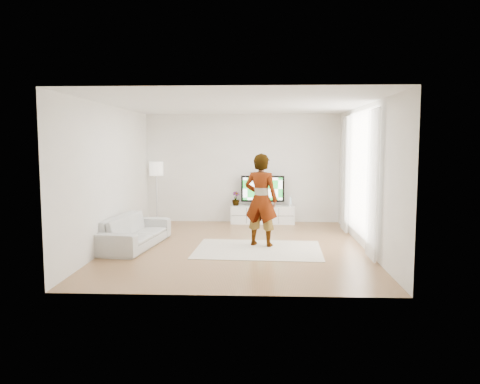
{
  "coord_description": "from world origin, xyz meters",
  "views": [
    {
      "loc": [
        0.46,
        -9.14,
        2.06
      ],
      "look_at": [
        0.05,
        0.4,
        1.06
      ],
      "focal_mm": 35.0,
      "sensor_mm": 36.0,
      "label": 1
    }
  ],
  "objects_px": {
    "rug": "(258,250)",
    "floor_lamp": "(156,171)",
    "media_console": "(263,214)",
    "television": "(263,189)",
    "sofa": "(134,231)",
    "player": "(261,200)"
  },
  "relations": [
    {
      "from": "rug",
      "to": "sofa",
      "type": "relative_size",
      "value": 1.15
    },
    {
      "from": "rug",
      "to": "sofa",
      "type": "xyz_separation_m",
      "value": [
        -2.47,
        0.19,
        0.3
      ]
    },
    {
      "from": "floor_lamp",
      "to": "rug",
      "type": "bearing_deg",
      "value": -48.43
    },
    {
      "from": "media_console",
      "to": "floor_lamp",
      "type": "relative_size",
      "value": 1.03
    },
    {
      "from": "media_console",
      "to": "television",
      "type": "height_order",
      "value": "television"
    },
    {
      "from": "rug",
      "to": "floor_lamp",
      "type": "xyz_separation_m",
      "value": [
        -2.62,
        2.96,
        1.33
      ]
    },
    {
      "from": "media_console",
      "to": "rug",
      "type": "bearing_deg",
      "value": -91.91
    },
    {
      "from": "sofa",
      "to": "floor_lamp",
      "type": "relative_size",
      "value": 1.34
    },
    {
      "from": "player",
      "to": "sofa",
      "type": "relative_size",
      "value": 0.87
    },
    {
      "from": "rug",
      "to": "floor_lamp",
      "type": "distance_m",
      "value": 4.17
    },
    {
      "from": "television",
      "to": "floor_lamp",
      "type": "height_order",
      "value": "floor_lamp"
    },
    {
      "from": "television",
      "to": "player",
      "type": "distance_m",
      "value": 2.7
    },
    {
      "from": "media_console",
      "to": "player",
      "type": "xyz_separation_m",
      "value": [
        -0.05,
        -2.67,
        0.71
      ]
    },
    {
      "from": "television",
      "to": "sofa",
      "type": "bearing_deg",
      "value": -131.94
    },
    {
      "from": "media_console",
      "to": "sofa",
      "type": "bearing_deg",
      "value": -132.22
    },
    {
      "from": "media_console",
      "to": "player",
      "type": "relative_size",
      "value": 0.88
    },
    {
      "from": "rug",
      "to": "floor_lamp",
      "type": "bearing_deg",
      "value": 131.57
    },
    {
      "from": "television",
      "to": "player",
      "type": "height_order",
      "value": "player"
    },
    {
      "from": "television",
      "to": "player",
      "type": "bearing_deg",
      "value": -90.99
    },
    {
      "from": "television",
      "to": "rug",
      "type": "distance_m",
      "value": 3.17
    },
    {
      "from": "media_console",
      "to": "sofa",
      "type": "height_order",
      "value": "sofa"
    },
    {
      "from": "television",
      "to": "player",
      "type": "relative_size",
      "value": 0.6
    }
  ]
}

